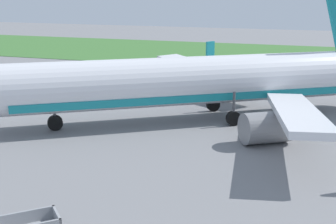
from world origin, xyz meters
TOP-DOWN VIEW (x-y plane):
  - grass_strip at (0.00, 61.55)m, footprint 220.00×28.00m
  - airplane at (-1.70, 23.13)m, footprint 33.23×28.13m

SIDE VIEW (x-z plane):
  - grass_strip at x=0.00m, z-range 0.00..0.06m
  - airplane at x=-1.70m, z-range -2.62..8.72m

